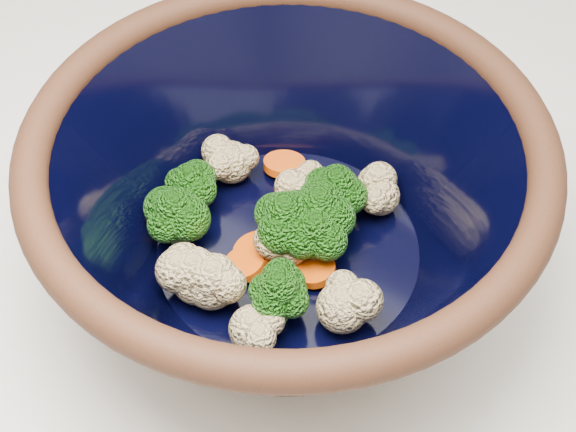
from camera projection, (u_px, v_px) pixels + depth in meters
name	position (u px, v px, depth m)	size (l,w,h in m)	color
mixing_bowl	(288.00, 202.00, 0.52)	(0.40, 0.40, 0.14)	black
vegetable_pile	(278.00, 231.00, 0.53)	(0.17, 0.17, 0.05)	#608442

